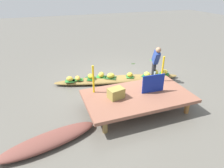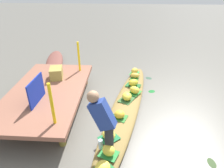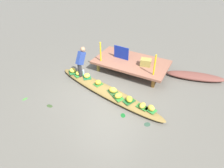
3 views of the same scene
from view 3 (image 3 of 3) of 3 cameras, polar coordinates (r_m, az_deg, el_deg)
The scene contains 32 objects.
canal_water at distance 7.21m, azimuth -1.60°, elevation -2.83°, with size 40.00×40.00×0.00m, color #605C54.
dock_platform at distance 8.40m, azimuth 5.84°, elevation 6.58°, with size 3.20×1.80×0.48m.
vendor_boat at distance 7.15m, azimuth -1.62°, elevation -2.22°, with size 4.94×0.65×0.19m, color olive.
moored_boat at distance 8.69m, azimuth 23.90°, elevation 2.17°, with size 2.35×0.60×0.24m, color brown.
leaf_mat_0 at distance 8.25m, azimuth -11.79°, elevation 3.56°, with size 0.38×0.32×0.01m, color #246E35.
banana_bunch_0 at distance 8.20m, azimuth -11.87°, elevation 4.09°, with size 0.27×0.24×0.18m, color yellow.
leaf_mat_1 at distance 6.59m, azimuth 5.24°, elevation -5.20°, with size 0.40×0.28×0.01m, color #1B5725.
banana_bunch_1 at distance 6.53m, azimuth 5.28°, elevation -4.58°, with size 0.29×0.22×0.19m, color gold.
leaf_mat_2 at distance 7.81m, azimuth -7.59°, elevation 2.02°, with size 0.36×0.31×0.01m, color #1C6738.
banana_bunch_2 at distance 7.76m, azimuth -7.64°, elevation 2.55°, with size 0.26×0.24×0.17m, color yellow.
leaf_mat_3 at distance 8.00m, azimuth -10.05°, elevation 2.69°, with size 0.33×0.26×0.01m, color #298239.
banana_bunch_3 at distance 7.95m, azimuth -10.12°, elevation 3.27°, with size 0.24×0.20×0.20m, color yellow.
leaf_mat_4 at distance 6.42m, azimuth 9.18°, elevation -6.90°, with size 0.39×0.24×0.01m, color #2F7529.
banana_bunch_4 at distance 6.37m, azimuth 9.24°, elevation -6.41°, with size 0.28×0.18×0.15m, color gold.
leaf_mat_5 at distance 6.96m, azimuth 0.30°, elevation -2.43°, with size 0.42×0.31×0.01m, color #2C5728.
banana_bunch_5 at distance 6.90m, azimuth 0.30°, elevation -1.83°, with size 0.30×0.24×0.19m, color gold.
leaf_mat_6 at distance 7.37m, azimuth -4.21°, elevation -0.03°, with size 0.33×0.28×0.01m, color #2E702C.
banana_bunch_6 at distance 7.32m, azimuth -4.24°, elevation 0.52°, with size 0.23×0.22×0.17m, color gold.
leaf_mat_7 at distance 6.70m, azimuth 1.94°, elevation -4.19°, with size 0.39×0.27×0.01m, color #2D7F31.
banana_bunch_7 at distance 6.64m, azimuth 1.95°, elevation -3.56°, with size 0.28×0.21×0.19m, color gold.
leaf_mat_8 at distance 6.37m, azimuth 11.71°, elevation -7.72°, with size 0.35×0.26×0.01m, color #2E8338.
banana_bunch_8 at distance 6.31m, azimuth 11.81°, elevation -7.13°, with size 0.25×0.20×0.18m, color gold.
vendor_person at distance 7.66m, azimuth -9.45°, elevation 7.11°, with size 0.27×0.50×1.21m.
water_bottle at distance 7.98m, azimuth -8.70°, elevation 3.57°, with size 0.08×0.08×0.20m, color silver.
market_banner at distance 8.41m, azimuth 2.82°, elevation 9.46°, with size 0.71×0.03×0.57m, color navy.
railing_post_west at distance 8.17m, azimuth -3.50°, elevation 9.78°, with size 0.06×0.06×0.87m, color yellow.
railing_post_east at distance 7.34m, azimuth 12.83°, elevation 5.63°, with size 0.06×0.06×0.87m, color yellow.
produce_crate at distance 8.05m, azimuth 10.21°, elevation 6.50°, with size 0.44×0.32×0.30m, color olive.
drifting_plant_0 at distance 6.16m, azimuth 10.63°, elevation -11.97°, with size 0.22×0.18×0.01m, color #2E4A38.
drifting_plant_1 at distance 7.02m, azimuth -18.43°, elevation -6.32°, with size 0.24×0.15×0.01m, color #324724.
drifting_plant_2 at distance 7.66m, azimuth -24.92°, elevation -4.14°, with size 0.21×0.11×0.01m, color #448937.
drifting_plant_3 at distance 6.34m, azimuth 3.34°, elevation -9.49°, with size 0.21×0.16×0.01m, color #145F23.
Camera 3 is at (2.84, -4.85, 4.52)m, focal length 30.12 mm.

